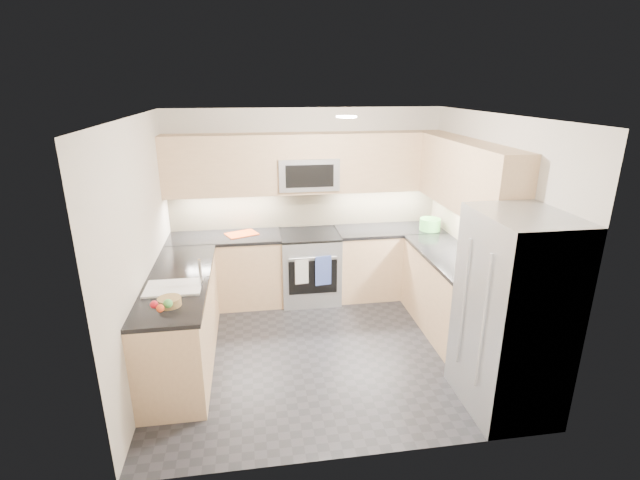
{
  "coord_description": "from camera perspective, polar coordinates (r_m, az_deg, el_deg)",
  "views": [
    {
      "loc": [
        -0.73,
        -4.43,
        2.79
      ],
      "look_at": [
        0.0,
        0.35,
        1.15
      ],
      "focal_mm": 26.0,
      "sensor_mm": 36.0,
      "label": 1
    }
  ],
  "objects": [
    {
      "name": "countertop_peninsula",
      "position": [
        4.87,
        -17.15,
        -4.73
      ],
      "size": [
        0.63,
        2.0,
        0.04
      ],
      "primitive_type": "cube",
      "color": "black",
      "rests_on": "base_cab_peninsula"
    },
    {
      "name": "microwave",
      "position": [
        5.97,
        -1.53,
        8.22
      ],
      "size": [
        0.76,
        0.4,
        0.4
      ],
      "primitive_type": "cube",
      "color": "gray",
      "rests_on": "upper_cab_back"
    },
    {
      "name": "base_cab_right",
      "position": [
        5.6,
        15.78,
        -6.71
      ],
      "size": [
        0.6,
        1.7,
        0.9
      ],
      "primitive_type": "cube",
      "color": "#DEB586",
      "rests_on": "floor"
    },
    {
      "name": "ceiling",
      "position": [
        4.5,
        0.69,
        15.05
      ],
      "size": [
        3.6,
        3.2,
        0.02
      ],
      "primitive_type": "cube",
      "color": "beige",
      "rests_on": "wall_back"
    },
    {
      "name": "base_cab_peninsula",
      "position": [
        5.07,
        -16.64,
        -9.61
      ],
      "size": [
        0.6,
        2.0,
        0.9
      ],
      "primitive_type": "cube",
      "color": "#DEB586",
      "rests_on": "floor"
    },
    {
      "name": "sink_basin",
      "position": [
        4.66,
        -17.51,
        -6.39
      ],
      "size": [
        0.52,
        0.38,
        0.16
      ],
      "primitive_type": "cube",
      "color": "white",
      "rests_on": "base_cab_peninsula"
    },
    {
      "name": "fridge_handle_right",
      "position": [
        4.31,
        17.22,
        -7.42
      ],
      "size": [
        0.02,
        0.02,
        1.2
      ],
      "primitive_type": "cylinder",
      "color": "#B2B5BA",
      "rests_on": "refrigerator"
    },
    {
      "name": "fruit_orange",
      "position": [
        4.02,
        -19.07,
        -7.96
      ],
      "size": [
        0.07,
        0.07,
        0.07
      ],
      "primitive_type": "sphere",
      "color": "red",
      "rests_on": "fruit_basket"
    },
    {
      "name": "oven_handle",
      "position": [
        5.78,
        -0.86,
        -2.22
      ],
      "size": [
        0.6,
        0.02,
        0.02
      ],
      "primitive_type": "cylinder",
      "rotation": [
        0.0,
        1.57,
        0.0
      ],
      "color": "#B2B5BA",
      "rests_on": "gas_range"
    },
    {
      "name": "gas_range",
      "position": [
        6.2,
        -1.28,
        -3.37
      ],
      "size": [
        0.76,
        0.65,
        0.91
      ],
      "primitive_type": "cube",
      "color": "#A3A7AA",
      "rests_on": "floor"
    },
    {
      "name": "floor",
      "position": [
        5.28,
        0.58,
        -13.13
      ],
      "size": [
        3.6,
        3.2,
        0.0
      ],
      "primitive_type": "cube",
      "color": "#232429",
      "rests_on": "ground"
    },
    {
      "name": "fridge_handle_left",
      "position": [
        4.03,
        19.4,
        -9.58
      ],
      "size": [
        0.02,
        0.02,
        1.2
      ],
      "primitive_type": "cylinder",
      "color": "#B2B5BA",
      "rests_on": "refrigerator"
    },
    {
      "name": "wall_right",
      "position": [
        5.32,
        20.13,
        0.76
      ],
      "size": [
        0.02,
        3.2,
        2.5
      ],
      "primitive_type": "cube",
      "color": "beige",
      "rests_on": "floor"
    },
    {
      "name": "cutting_board",
      "position": [
        6.05,
        -9.62,
        0.74
      ],
      "size": [
        0.46,
        0.4,
        0.01
      ],
      "primitive_type": "cube",
      "rotation": [
        0.0,
        0.0,
        0.41
      ],
      "color": "#BF3D12",
      "rests_on": "countertop_back_left"
    },
    {
      "name": "wall_back",
      "position": [
        6.26,
        -1.72,
        4.5
      ],
      "size": [
        3.6,
        0.02,
        2.5
      ],
      "primitive_type": "cube",
      "color": "beige",
      "rests_on": "floor"
    },
    {
      "name": "countertop_back_right",
      "position": [
        6.29,
        8.55,
        1.24
      ],
      "size": [
        1.42,
        0.63,
        0.04
      ],
      "primitive_type": "cube",
      "color": "black",
      "rests_on": "base_cab_back_right"
    },
    {
      "name": "faucet",
      "position": [
        4.54,
        -14.51,
        -4.0
      ],
      "size": [
        0.03,
        0.03,
        0.28
      ],
      "primitive_type": "cylinder",
      "color": "silver",
      "rests_on": "countertop_peninsula"
    },
    {
      "name": "backsplash_back",
      "position": [
        6.27,
        -1.71,
        4.01
      ],
      "size": [
        3.6,
        0.01,
        0.51
      ],
      "primitive_type": "cube",
      "color": "tan",
      "rests_on": "wall_back"
    },
    {
      "name": "range_cooktop",
      "position": [
        6.05,
        -1.32,
        0.68
      ],
      "size": [
        0.76,
        0.65,
        0.03
      ],
      "primitive_type": "cube",
      "color": "black",
      "rests_on": "gas_range"
    },
    {
      "name": "microwave_door",
      "position": [
        5.77,
        -1.27,
        7.86
      ],
      "size": [
        0.6,
        0.01,
        0.28
      ],
      "primitive_type": "cube",
      "color": "black",
      "rests_on": "microwave"
    },
    {
      "name": "dish_towel_blue",
      "position": [
        5.85,
        0.4,
        -3.78
      ],
      "size": [
        0.21,
        0.04,
        0.39
      ],
      "primitive_type": "cube",
      "rotation": [
        0.0,
        0.0,
        0.13
      ],
      "color": "#374A97",
      "rests_on": "oven_handle"
    },
    {
      "name": "wall_front",
      "position": [
        3.3,
        5.15,
        -9.15
      ],
      "size": [
        3.6,
        0.02,
        2.5
      ],
      "primitive_type": "cube",
      "color": "beige",
      "rests_on": "floor"
    },
    {
      "name": "backsplash_right",
      "position": [
        5.72,
        17.93,
        1.61
      ],
      "size": [
        0.01,
        2.3,
        0.51
      ],
      "primitive_type": "cube",
      "color": "tan",
      "rests_on": "wall_right"
    },
    {
      "name": "fruit_apple",
      "position": [
        4.1,
        -19.74,
        -7.49
      ],
      "size": [
        0.07,
        0.07,
        0.07
      ],
      "primitive_type": "sphere",
      "color": "red",
      "rests_on": "fruit_basket"
    },
    {
      "name": "refrigerator",
      "position": [
        4.36,
        22.6,
        -8.48
      ],
      "size": [
        0.7,
        0.9,
        1.8
      ],
      "primitive_type": "cube",
      "color": "#A6AAAE",
      "rests_on": "floor"
    },
    {
      "name": "dish_towel_check",
      "position": [
        5.81,
        -2.26,
        -3.94
      ],
      "size": [
        0.17,
        0.03,
        0.32
      ],
      "primitive_type": "cube",
      "rotation": [
        0.0,
        0.0,
        0.12
      ],
      "color": "white",
      "rests_on": "oven_handle"
    },
    {
      "name": "upper_cab_right",
      "position": [
        5.35,
        17.77,
        7.46
      ],
      "size": [
        0.35,
        1.95,
        0.75
      ],
      "primitive_type": "cube",
      "color": "#DEB586",
      "rests_on": "wall_right"
    },
    {
      "name": "wall_left",
      "position": [
        4.81,
        -21.05,
        -1.23
      ],
      "size": [
        0.02,
        3.2,
        2.5
      ],
      "primitive_type": "cube",
      "color": "beige",
      "rests_on": "floor"
    },
    {
      "name": "utensil_bowl",
      "position": [
        6.3,
        13.39,
        1.89
      ],
      "size": [
        0.33,
        0.33,
        0.16
      ],
      "primitive_type": "cylinder",
      "rotation": [
        0.0,
        0.0,
        0.26
      ],
      "color": "#54B84E",
      "rests_on": "countertop_back_right"
    },
    {
      "name": "fruit_pear",
      "position": [
        4.08,
        -18.22,
        -7.45
      ],
      "size": [
        0.08,
        0.08,
        0.08
      ],
      "primitive_type": "sphere",
      "color": "green",
      "rests_on": "fruit_basket"
    },
    {
      "name": "countertop_right",
      "position": [
        5.42,
        16.21,
        -2.21
      ],
      "size": [
        0.63,
        1.7,
        0.04
      ],
      "primitive_type": "cube",
      "color": "black",
      "rests_on": "base_cab_right"
    },
    {
      "name": "base_cab_back_right",
      "position": [
        6.45,
        8.35,
        -2.74
      ],
      "size": [
        1.42,
        0.6,
        0.9
      ],
      "primitive_type": "cube",
      "color": "#DEB586",
      "rests_on": "floor"
    },
    {
      "name": "countertop_back_left",
      "position": [
        6.04,
        -11.66,
        0.3
      ],
      "size": [
        1.42,
        0.63,
        0.04
      ],
      "primitive_type": "cube",
      "color": "black",
      "rests_on": "base_cab_back_left"
    },
    {
      "name": "fruit_basket",
      "position": [
        4.29,
        -18.03,
        -7.23
      ],
      "size": [
        0.22,
        0.22,
        0.07
      ],
      "primitive_type": "cylinder",
      "rotation": [
        0.0,
        0.0,
        0.06
      ],
      "color": "#9F7D4A",
      "rests_on": "countertop_peninsula"
    },
    {
      "name": "upper_cab_back",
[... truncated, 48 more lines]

